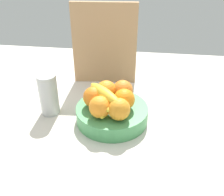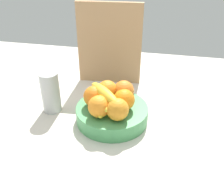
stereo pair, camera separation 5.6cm
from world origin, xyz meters
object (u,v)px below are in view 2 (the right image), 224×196
object	(u,v)px
orange_back_right	(99,107)
banana_bunch	(103,98)
orange_front_left	(124,100)
orange_back_left	(94,96)
orange_front_right	(124,91)
orange_center	(107,90)
thermos_tumbler	(50,92)
fruit_bowl	(112,114)
cutting_board	(109,44)
orange_top_stack	(118,110)

from	to	relation	value
orange_back_right	banana_bunch	xyz separation A→B (cm)	(0.42, 4.70, 0.37)
orange_front_left	orange_back_left	distance (cm)	10.96
orange_front_right	orange_center	xyz separation A→B (cm)	(-6.05, -1.12, 0.00)
orange_center	banana_bunch	bearing A→B (deg)	-90.40
orange_center	thermos_tumbler	xyz separation A→B (cm)	(-21.39, -3.17, -1.48)
banana_bunch	thermos_tumbler	distance (cm)	21.66
fruit_bowl	cutting_board	size ratio (longest dim) A/B	0.73
orange_center	orange_back_left	bearing A→B (deg)	-126.89
orange_front_left	orange_back_right	size ratio (longest dim) A/B	1.00
fruit_bowl	cutting_board	xyz separation A→B (cm)	(-7.21, 29.84, 15.15)
cutting_board	orange_front_left	bearing A→B (deg)	-73.38
orange_front_right	banana_bunch	world-z (taller)	banana_bunch
orange_back_right	orange_top_stack	bearing A→B (deg)	-4.31
fruit_bowl	orange_front_left	xyz separation A→B (cm)	(4.32, -0.12, 6.68)
orange_front_left	thermos_tumbler	distance (cm)	28.65
orange_back_left	cutting_board	bearing A→B (deg)	91.11
orange_front_left	banana_bunch	distance (cm)	7.29
fruit_bowl	thermos_tumbler	size ratio (longest dim) A/B	1.63
fruit_bowl	orange_top_stack	world-z (taller)	orange_top_stack
orange_back_left	orange_top_stack	xyz separation A→B (cm)	(9.86, -6.45, 0.00)
orange_top_stack	thermos_tumbler	distance (cm)	28.72
orange_front_right	orange_back_left	distance (cm)	11.64
orange_top_stack	orange_center	bearing A→B (deg)	117.67
orange_front_left	orange_top_stack	xyz separation A→B (cm)	(-1.10, -6.31, 0.00)
orange_front_left	orange_back_left	size ratio (longest dim) A/B	1.00
banana_bunch	cutting_board	xyz separation A→B (cm)	(-4.35, 31.07, 8.11)
orange_back_right	orange_top_stack	xyz separation A→B (cm)	(6.51, -0.49, 0.00)
thermos_tumbler	orange_center	bearing A→B (deg)	8.43
banana_bunch	cutting_board	world-z (taller)	cutting_board
orange_back_left	orange_back_right	xyz separation A→B (cm)	(3.34, -5.96, 0.00)
orange_center	thermos_tumbler	size ratio (longest dim) A/B	0.48
orange_back_right	orange_back_left	bearing A→B (deg)	119.28
orange_front_right	cutting_board	xyz separation A→B (cm)	(-10.44, 23.62, 8.47)
orange_front_right	thermos_tumbler	distance (cm)	27.81
orange_back_left	orange_back_right	bearing A→B (deg)	-60.72
orange_front_left	orange_top_stack	bearing A→B (deg)	-99.90
orange_center	orange_back_right	size ratio (longest dim) A/B	1.00
orange_back_right	orange_front_right	bearing A→B (deg)	61.81
orange_front_right	orange_front_left	bearing A→B (deg)	-80.16
orange_back_left	orange_top_stack	size ratio (longest dim) A/B	1.00
cutting_board	thermos_tumbler	world-z (taller)	cutting_board
orange_front_right	orange_center	distance (cm)	6.15
orange_front_right	orange_center	bearing A→B (deg)	-169.53
orange_front_right	orange_center	size ratio (longest dim) A/B	1.00
fruit_bowl	orange_back_right	xyz separation A→B (cm)	(-3.29, -5.93, 6.68)
orange_front_left	orange_front_right	world-z (taller)	same
orange_front_left	orange_top_stack	distance (cm)	6.40
orange_top_stack	thermos_tumbler	size ratio (longest dim) A/B	0.48
orange_top_stack	thermos_tumbler	xyz separation A→B (cm)	(-27.44, 8.36, -1.48)
banana_bunch	fruit_bowl	bearing A→B (deg)	23.27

